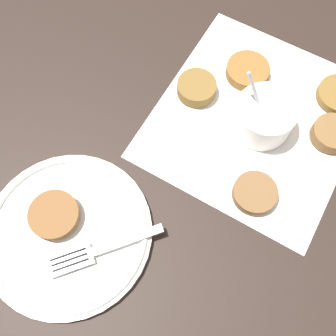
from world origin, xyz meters
The scene contains 10 objects.
ground_plane centered at (0.00, 0.00, 0.00)m, with size 4.00×4.00×0.00m, color black.
napkin centered at (-0.03, 0.01, 0.00)m, with size 0.36×0.34×0.00m.
sauce_bowl centered at (-0.03, 0.00, 0.03)m, with size 0.10×0.09×0.10m.
fritter_0 centered at (0.03, 0.07, 0.01)m, with size 0.07×0.07×0.02m.
fritter_1 centered at (0.02, -0.09, 0.01)m, with size 0.06×0.06×0.02m.
fritter_2 centered at (-0.13, -0.06, 0.01)m, with size 0.06×0.06×0.02m.
fritter_3 centered at (-0.05, 0.11, 0.01)m, with size 0.06×0.06×0.02m.
serving_plate centered at (-0.34, 0.11, 0.01)m, with size 0.23×0.23×0.02m.
fritter_on_plate centered at (-0.33, 0.13, 0.02)m, with size 0.07×0.07×0.01m.
fork centered at (-0.34, 0.06, 0.02)m, with size 0.15×0.10×0.00m.
Camera 1 is at (-0.35, -0.08, 0.53)m, focal length 42.00 mm.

